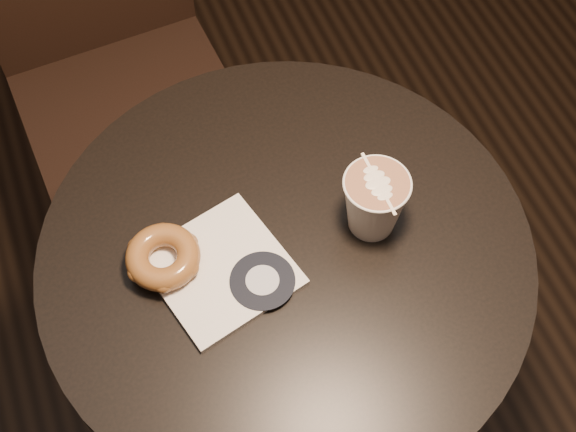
{
  "coord_description": "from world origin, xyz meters",
  "views": [
    {
      "loc": [
        -0.19,
        -0.51,
        1.73
      ],
      "look_at": [
        0.01,
        0.03,
        0.79
      ],
      "focal_mm": 50.0,
      "sensor_mm": 36.0,
      "label": 1
    }
  ],
  "objects": [
    {
      "name": "cafe_table",
      "position": [
        0.0,
        0.0,
        0.55
      ],
      "size": [
        0.7,
        0.7,
        0.75
      ],
      "color": "black",
      "rests_on": "ground"
    },
    {
      "name": "chair",
      "position": [
        -0.12,
        0.65,
        0.58
      ],
      "size": [
        0.44,
        0.44,
        1.04
      ],
      "rotation": [
        0.0,
        0.0,
        0.06
      ],
      "color": "black",
      "rests_on": "ground"
    },
    {
      "name": "pastry_bag",
      "position": [
        -0.1,
        0.0,
        0.75
      ],
      "size": [
        0.21,
        0.21,
        0.01
      ],
      "primitive_type": "cube",
      "rotation": [
        0.0,
        0.0,
        0.25
      ],
      "color": "white",
      "rests_on": "cafe_table"
    },
    {
      "name": "doughnut",
      "position": [
        -0.16,
        0.04,
        0.77
      ],
      "size": [
        0.1,
        0.1,
        0.03
      ],
      "primitive_type": "torus",
      "color": "brown",
      "rests_on": "pastry_bag"
    },
    {
      "name": "latte_cup",
      "position": [
        0.13,
        -0.0,
        0.8
      ],
      "size": [
        0.09,
        0.09,
        0.1
      ],
      "primitive_type": null,
      "color": "silver",
      "rests_on": "cafe_table"
    }
  ]
}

